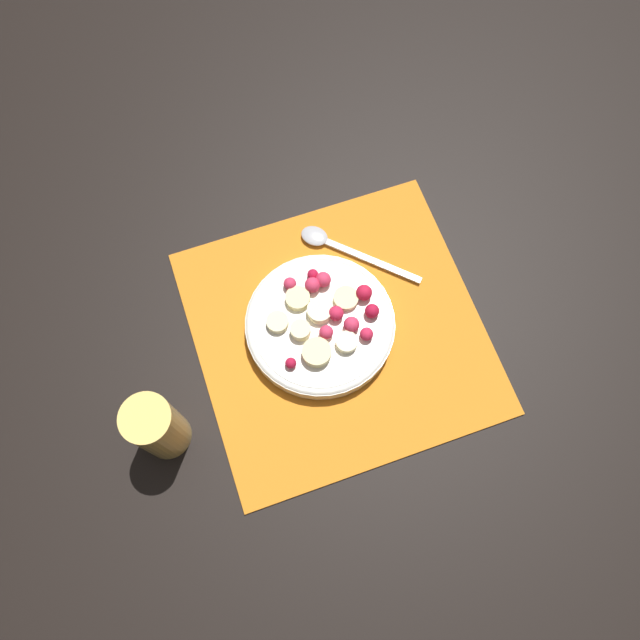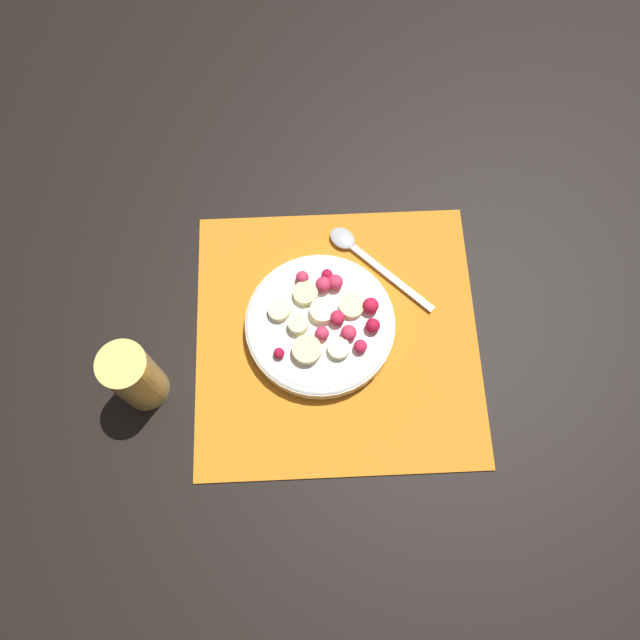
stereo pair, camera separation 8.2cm
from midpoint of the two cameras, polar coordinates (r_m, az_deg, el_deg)
name	(u,v)px [view 1 (the left image)]	position (r m, az deg, el deg)	size (l,w,h in m)	color
ground_plane	(338,332)	(0.85, -1.03, -1.45)	(3.00, 3.00, 0.00)	black
placemat	(338,331)	(0.85, -1.03, -1.39)	(0.38, 0.37, 0.01)	orange
fruit_bowl	(321,323)	(0.83, -2.74, -0.70)	(0.20, 0.20, 0.05)	silver
spoon	(335,245)	(0.89, -1.21, 6.55)	(0.15, 0.14, 0.01)	#B2B2B7
drinking_glass	(157,427)	(0.79, -17.57, -9.76)	(0.06, 0.06, 0.12)	#F4CC66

